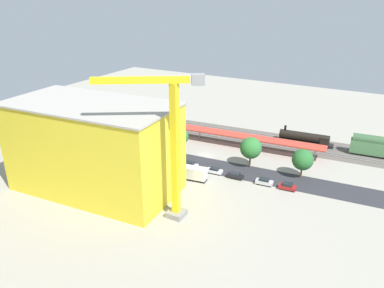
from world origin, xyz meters
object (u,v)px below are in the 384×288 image
at_px(platform_canopy_near, 226,133).
at_px(street_tree_2, 251,148).
at_px(street_tree_1, 303,160).
at_px(traffic_light, 108,137).
at_px(parked_car_2, 235,176).
at_px(street_tree_3, 113,124).
at_px(street_tree_0, 181,137).
at_px(parked_car_4, 190,165).
at_px(tower_crane, 169,140).
at_px(freight_coach_far, 141,114).
at_px(parked_car_5, 170,161).
at_px(box_truck_0, 189,173).
at_px(locomotive, 306,138).
at_px(parked_car_0, 287,187).
at_px(construction_building, 94,148).
at_px(parked_car_1, 264,182).
at_px(parked_car_3, 215,171).

distance_m(platform_canopy_near, street_tree_2, 17.11).
xyz_separation_m(platform_canopy_near, street_tree_1, (-26.06, 11.40, 1.29)).
xyz_separation_m(platform_canopy_near, traffic_light, (29.18, 21.07, 0.66)).
bearing_deg(street_tree_1, parked_car_2, 29.90).
bearing_deg(street_tree_3, street_tree_0, 179.23).
height_order(parked_car_4, street_tree_0, street_tree_0).
bearing_deg(street_tree_0, tower_crane, 116.63).
relative_size(freight_coach_far, street_tree_1, 2.22).
relative_size(freight_coach_far, street_tree_3, 2.44).
relative_size(parked_car_2, parked_car_4, 0.93).
relative_size(parked_car_5, box_truck_0, 0.46).
height_order(locomotive, parked_car_0, locomotive).
bearing_deg(construction_building, street_tree_3, -60.29).
bearing_deg(parked_car_1, traffic_light, 1.70).
bearing_deg(construction_building, parked_car_3, -139.82).
xyz_separation_m(street_tree_2, street_tree_3, (47.44, -0.20, -1.08)).
bearing_deg(box_truck_0, street_tree_2, -128.34).
distance_m(parked_car_2, parked_car_4, 13.16).
bearing_deg(parked_car_2, parked_car_4, 0.78).
relative_size(freight_coach_far, parked_car_5, 3.94).
distance_m(parked_car_0, tower_crane, 34.25).
height_order(freight_coach_far, street_tree_3, street_tree_3).
distance_m(parked_car_4, traffic_light, 27.60).
relative_size(parked_car_3, tower_crane, 0.14).
bearing_deg(box_truck_0, street_tree_1, -149.90).
xyz_separation_m(freight_coach_far, parked_car_2, (-47.61, 25.52, -2.43)).
relative_size(locomotive, street_tree_3, 2.35).
height_order(box_truck_0, traffic_light, traffic_light).
bearing_deg(street_tree_3, platform_canopy_near, -161.79).
bearing_deg(street_tree_3, box_truck_0, 158.56).
bearing_deg(traffic_light, platform_canopy_near, -144.16).
relative_size(locomotive, street_tree_0, 2.27).
xyz_separation_m(locomotive, street_tree_3, (57.04, 24.12, 2.74)).
height_order(construction_building, tower_crane, tower_crane).
xyz_separation_m(parked_car_1, tower_crane, (12.97, 23.07, 16.67)).
bearing_deg(construction_building, platform_canopy_near, -115.26).
height_order(construction_building, traffic_light, construction_building).
relative_size(freight_coach_far, parked_car_4, 3.72).
height_order(locomotive, parked_car_1, locomotive).
height_order(parked_car_1, street_tree_2, street_tree_2).
height_order(parked_car_1, parked_car_5, parked_car_1).
distance_m(parked_car_1, parked_car_3, 13.53).
height_order(parked_car_5, street_tree_1, street_tree_1).
xyz_separation_m(construction_building, street_tree_1, (-42.18, -29.16, -5.51)).
height_order(parked_car_3, street_tree_1, street_tree_1).
height_order(parked_car_1, street_tree_3, street_tree_3).
height_order(parked_car_5, traffic_light, traffic_light).
bearing_deg(platform_canopy_near, box_truck_0, 92.57).
bearing_deg(locomotive, street_tree_3, 22.93).
height_order(parked_car_3, tower_crane, tower_crane).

